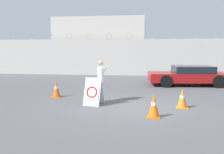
% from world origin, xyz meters
% --- Properties ---
extents(ground_plane, '(90.00, 90.00, 0.00)m').
position_xyz_m(ground_plane, '(0.00, 0.00, 0.00)').
color(ground_plane, '#5B5B5E').
extents(perimeter_wall, '(36.00, 0.30, 3.41)m').
position_xyz_m(perimeter_wall, '(-0.00, 11.15, 1.49)').
color(perimeter_wall, beige).
rests_on(perimeter_wall, ground_plane).
extents(building_block, '(8.11, 5.33, 4.94)m').
position_xyz_m(building_block, '(-3.69, 14.48, 2.47)').
color(building_block, beige).
rests_on(building_block, ground_plane).
extents(barricade_sign, '(0.77, 0.78, 1.06)m').
position_xyz_m(barricade_sign, '(-1.43, 0.08, 0.53)').
color(barricade_sign, white).
rests_on(barricade_sign, ground_plane).
extents(security_guard, '(0.36, 0.67, 1.70)m').
position_xyz_m(security_guard, '(-1.24, 0.61, 0.94)').
color(security_guard, '#514C42').
rests_on(security_guard, ground_plane).
extents(traffic_cone_near, '(0.41, 0.41, 0.76)m').
position_xyz_m(traffic_cone_near, '(0.84, -1.41, 0.38)').
color(traffic_cone_near, orange).
rests_on(traffic_cone_near, ground_plane).
extents(traffic_cone_mid, '(0.39, 0.39, 0.75)m').
position_xyz_m(traffic_cone_mid, '(-3.42, 1.39, 0.37)').
color(traffic_cone_mid, orange).
rests_on(traffic_cone_mid, ground_plane).
extents(traffic_cone_far, '(0.41, 0.41, 0.72)m').
position_xyz_m(traffic_cone_far, '(1.91, 0.03, 0.36)').
color(traffic_cone_far, orange).
rests_on(traffic_cone_far, ground_plane).
extents(parked_car_rear_sedan, '(4.82, 2.35, 1.17)m').
position_xyz_m(parked_car_rear_sedan, '(3.11, 5.97, 0.60)').
color(parked_car_rear_sedan, black).
rests_on(parked_car_rear_sedan, ground_plane).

